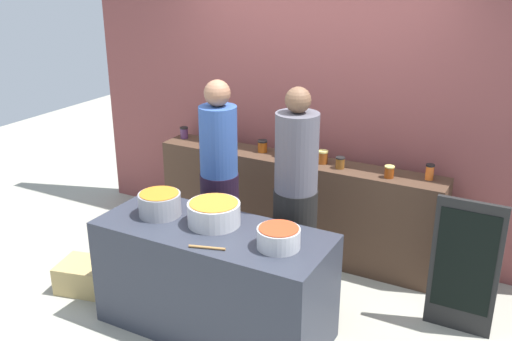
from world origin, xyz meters
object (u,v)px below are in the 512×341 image
preserve_jar_5 (306,155)px  cooking_pot_left (160,204)px  preserve_jar_9 (430,172)px  preserve_jar_3 (263,146)px  wooden_spoon (207,248)px  preserve_jar_6 (323,157)px  cooking_pot_right (279,238)px  preserve_jar_8 (389,172)px  preserve_jar_4 (281,150)px  bread_crate (86,276)px  preserve_jar_0 (184,133)px  preserve_jar_1 (209,138)px  cook_with_tongs (220,190)px  preserve_jar_7 (340,163)px  cooking_pot_center (214,213)px  cook_in_cap (295,211)px  preserve_jar_2 (228,140)px  chalkboard_sign (464,267)px

preserve_jar_5 → cooking_pot_left: bearing=-113.1°
preserve_jar_5 → preserve_jar_9: preserve_jar_9 is taller
preserve_jar_3 → wooden_spoon: size_ratio=0.46×
preserve_jar_6 → cooking_pot_right: bearing=-79.3°
preserve_jar_3 → cooking_pot_left: bearing=-94.6°
preserve_jar_8 → wooden_spoon: size_ratio=0.41×
preserve_jar_6 → preserve_jar_8: preserve_jar_6 is taller
preserve_jar_4 → bread_crate: size_ratio=0.27×
preserve_jar_9 → cooking_pot_left: 2.18m
preserve_jar_0 → bread_crate: preserve_jar_0 is taller
preserve_jar_1 → preserve_jar_3: (0.55, 0.06, -0.02)m
wooden_spoon → cook_with_tongs: cook_with_tongs is taller
preserve_jar_7 → cooking_pot_center: bearing=-110.0°
cooking_pot_left → preserve_jar_5: bearing=66.9°
cooking_pot_left → cooking_pot_center: (0.44, 0.06, -0.00)m
preserve_jar_5 → cook_in_cap: size_ratio=0.07×
preserve_jar_2 → cooking_pot_right: (1.26, -1.46, -0.08)m
bread_crate → cook_with_tongs: bearing=40.5°
bread_crate → preserve_jar_3: bearing=59.0°
preserve_jar_9 → cook_with_tongs: (-1.54, -0.76, -0.19)m
preserve_jar_8 → cook_in_cap: size_ratio=0.06×
preserve_jar_7 → cooking_pot_center: 1.37m
cook_in_cap → chalkboard_sign: cook_in_cap is taller
preserve_jar_0 → preserve_jar_7: 1.69m
preserve_jar_1 → preserve_jar_7: preserve_jar_1 is taller
cooking_pot_left → cook_in_cap: cook_in_cap is taller
cooking_pot_right → cook_with_tongs: (-0.90, 0.72, -0.10)m
preserve_jar_6 → cooking_pot_center: bearing=-102.2°
preserve_jar_3 → preserve_jar_6: preserve_jar_6 is taller
preserve_jar_4 → cooking_pot_right: (0.68, -1.42, -0.08)m
preserve_jar_2 → cooking_pot_center: preserve_jar_2 is taller
preserve_jar_6 → preserve_jar_4: bearing=-179.0°
preserve_jar_1 → preserve_jar_6: (1.16, 0.03, -0.01)m
preserve_jar_1 → cooking_pot_right: (1.43, -1.40, -0.09)m
cook_in_cap → chalkboard_sign: size_ratio=1.69×
cook_with_tongs → preserve_jar_2: bearing=115.8°
preserve_jar_8 → preserve_jar_6: bearing=173.8°
preserve_jar_1 → chalkboard_sign: (2.50, -0.53, -0.46)m
preserve_jar_7 → chalkboard_sign: 1.34m
preserve_jar_3 → preserve_jar_4: bearing=-8.9°
preserve_jar_1 → preserve_jar_4: (0.75, 0.03, -0.02)m
preserve_jar_7 → cooking_pot_center: (-0.47, -1.28, -0.06)m
preserve_jar_3 → preserve_jar_4: preserve_jar_4 is taller
preserve_jar_7 → preserve_jar_8: size_ratio=0.99×
cooking_pot_right → cook_in_cap: cook_in_cap is taller
cook_in_cap → bread_crate: cook_in_cap is taller
preserve_jar_5 → cooking_pot_center: (-0.14, -1.30, -0.07)m
cook_in_cap → bread_crate: bearing=-158.3°
cooking_pot_left → cooking_pot_right: cooking_pot_left is taller
preserve_jar_6 → cooking_pot_center: 1.37m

